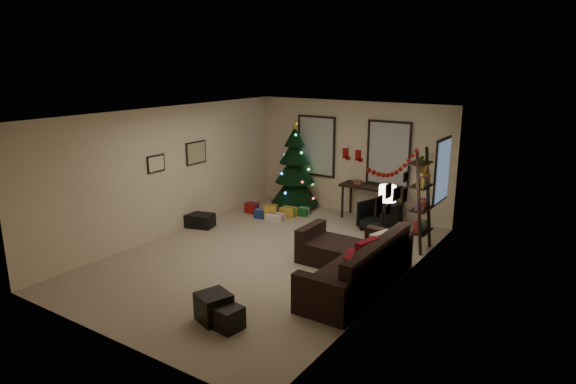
# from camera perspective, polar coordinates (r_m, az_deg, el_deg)

# --- Properties ---
(floor) EXTENTS (7.00, 7.00, 0.00)m
(floor) POSITION_cam_1_polar(r_m,az_deg,el_deg) (9.60, -2.49, -7.33)
(floor) COLOR tan
(floor) RESTS_ON ground
(ceiling) EXTENTS (7.00, 7.00, 0.00)m
(ceiling) POSITION_cam_1_polar(r_m,az_deg,el_deg) (8.95, -2.69, 8.92)
(ceiling) COLOR white
(ceiling) RESTS_ON floor
(wall_back) EXTENTS (5.00, 0.00, 5.00)m
(wall_back) POSITION_cam_1_polar(r_m,az_deg,el_deg) (12.12, 7.21, 3.88)
(wall_back) COLOR beige
(wall_back) RESTS_ON floor
(wall_front) EXTENTS (5.00, 0.00, 5.00)m
(wall_front) POSITION_cam_1_polar(r_m,az_deg,el_deg) (6.80, -20.28, -5.56)
(wall_front) COLOR beige
(wall_front) RESTS_ON floor
(wall_left) EXTENTS (0.00, 7.00, 7.00)m
(wall_left) POSITION_cam_1_polar(r_m,az_deg,el_deg) (10.81, -13.38, 2.28)
(wall_left) COLOR beige
(wall_left) RESTS_ON floor
(wall_right) EXTENTS (0.00, 7.00, 7.00)m
(wall_right) POSITION_cam_1_polar(r_m,az_deg,el_deg) (8.02, 12.03, -1.92)
(wall_right) COLOR beige
(wall_right) RESTS_ON floor
(window_back_left) EXTENTS (1.05, 0.06, 1.50)m
(window_back_left) POSITION_cam_1_polar(r_m,az_deg,el_deg) (12.50, 3.26, 5.23)
(window_back_left) COLOR #728CB2
(window_back_left) RESTS_ON wall_back
(window_back_right) EXTENTS (1.05, 0.06, 1.50)m
(window_back_right) POSITION_cam_1_polar(r_m,az_deg,el_deg) (11.67, 11.36, 4.30)
(window_back_right) COLOR #728CB2
(window_back_right) RESTS_ON wall_back
(window_right_wall) EXTENTS (0.06, 0.90, 1.30)m
(window_right_wall) POSITION_cam_1_polar(r_m,az_deg,el_deg) (10.34, 17.18, 2.32)
(window_right_wall) COLOR #728CB2
(window_right_wall) RESTS_ON wall_right
(christmas_tree) EXTENTS (1.20, 1.20, 2.23)m
(christmas_tree) POSITION_cam_1_polar(r_m,az_deg,el_deg) (12.53, 0.77, 2.35)
(christmas_tree) COLOR black
(christmas_tree) RESTS_ON floor
(presents) EXTENTS (1.43, 1.01, 0.30)m
(presents) POSITION_cam_1_polar(r_m,az_deg,el_deg) (11.94, -1.42, -2.30)
(presents) COLOR gold
(presents) RESTS_ON floor
(sofa) EXTENTS (1.85, 2.69, 0.86)m
(sofa) POSITION_cam_1_polar(r_m,az_deg,el_deg) (8.55, 7.33, -8.27)
(sofa) COLOR black
(sofa) RESTS_ON floor
(pillow_red_a) EXTENTS (0.26, 0.46, 0.45)m
(pillow_red_a) POSITION_cam_1_polar(r_m,az_deg,el_deg) (7.54, 6.95, -8.52)
(pillow_red_a) COLOR maroon
(pillow_red_a) RESTS_ON sofa
(pillow_red_b) EXTENTS (0.23, 0.49, 0.47)m
(pillow_red_b) POSITION_cam_1_polar(r_m,az_deg,el_deg) (8.07, 8.99, -6.99)
(pillow_red_b) COLOR maroon
(pillow_red_b) RESTS_ON sofa
(pillow_cream) EXTENTS (0.25, 0.46, 0.45)m
(pillow_cream) POSITION_cam_1_polar(r_m,az_deg,el_deg) (8.52, 10.45, -5.95)
(pillow_cream) COLOR beige
(pillow_cream) RESTS_ON sofa
(ottoman_near) EXTENTS (0.56, 0.56, 0.41)m
(ottoman_near) POSITION_cam_1_polar(r_m,az_deg,el_deg) (7.39, -8.42, -12.79)
(ottoman_near) COLOR black
(ottoman_near) RESTS_ON floor
(ottoman_far) EXTENTS (0.39, 0.39, 0.33)m
(ottoman_far) POSITION_cam_1_polar(r_m,az_deg,el_deg) (7.17, -6.78, -14.02)
(ottoman_far) COLOR black
(ottoman_far) RESTS_ON floor
(desk) EXTENTS (1.50, 0.53, 0.81)m
(desk) POSITION_cam_1_polar(r_m,az_deg,el_deg) (11.72, 9.58, 0.23)
(desk) COLOR black
(desk) RESTS_ON floor
(desk_chair) EXTENTS (0.79, 0.76, 0.66)m
(desk_chair) POSITION_cam_1_polar(r_m,az_deg,el_deg) (11.07, 10.29, -2.72)
(desk_chair) COLOR black
(desk_chair) RESTS_ON floor
(bookshelf) EXTENTS (0.30, 0.58, 2.00)m
(bookshelf) POSITION_cam_1_polar(r_m,az_deg,el_deg) (9.96, 15.02, -1.15)
(bookshelf) COLOR black
(bookshelf) RESTS_ON floor
(potted_plant) EXTENTS (0.60, 0.59, 0.51)m
(potted_plant) POSITION_cam_1_polar(r_m,az_deg,el_deg) (9.71, 15.23, 3.61)
(potted_plant) COLOR #4C4C4C
(potted_plant) RESTS_ON bookshelf
(floor_lamp) EXTENTS (0.30, 0.30, 1.44)m
(floor_lamp) POSITION_cam_1_polar(r_m,az_deg,el_deg) (9.18, 11.20, -0.73)
(floor_lamp) COLOR black
(floor_lamp) RESTS_ON floor
(art_map) EXTENTS (0.04, 0.60, 0.50)m
(art_map) POSITION_cam_1_polar(r_m,az_deg,el_deg) (11.30, -10.40, 4.41)
(art_map) COLOR black
(art_map) RESTS_ON wall_left
(art_abstract) EXTENTS (0.04, 0.45, 0.35)m
(art_abstract) POSITION_cam_1_polar(r_m,az_deg,el_deg) (10.52, -14.76, 3.14)
(art_abstract) COLOR black
(art_abstract) RESTS_ON wall_left
(gallery) EXTENTS (0.03, 1.25, 0.54)m
(gallery) POSITION_cam_1_polar(r_m,az_deg,el_deg) (7.90, 11.79, -0.48)
(gallery) COLOR black
(gallery) RESTS_ON wall_right
(garland) EXTENTS (0.08, 1.90, 0.30)m
(garland) POSITION_cam_1_polar(r_m,az_deg,el_deg) (7.89, 12.01, 2.92)
(garland) COLOR #A5140C
(garland) RESTS_ON wall_right
(stocking_left) EXTENTS (0.20, 0.05, 0.36)m
(stocking_left) POSITION_cam_1_polar(r_m,az_deg,el_deg) (12.14, 6.60, 4.59)
(stocking_left) COLOR #990F0C
(stocking_left) RESTS_ON wall_back
(stocking_right) EXTENTS (0.20, 0.05, 0.36)m
(stocking_right) POSITION_cam_1_polar(r_m,az_deg,el_deg) (12.01, 8.02, 4.36)
(stocking_right) COLOR #990F0C
(stocking_right) RESTS_ON wall_back
(storage_bin) EXTENTS (0.68, 0.54, 0.30)m
(storage_bin) POSITION_cam_1_polar(r_m,az_deg,el_deg) (11.37, -9.96, -3.20)
(storage_bin) COLOR black
(storage_bin) RESTS_ON floor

